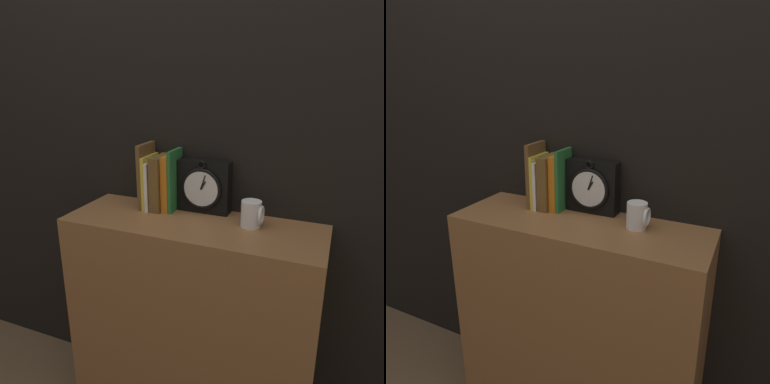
# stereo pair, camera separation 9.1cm
# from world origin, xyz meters

# --- Properties ---
(wall_back) EXTENTS (6.00, 0.05, 2.60)m
(wall_back) POSITION_xyz_m (0.00, 0.19, 1.30)
(wall_back) COLOR black
(wall_back) RESTS_ON ground_plane
(bookshelf) EXTENTS (0.95, 0.33, 0.91)m
(bookshelf) POSITION_xyz_m (0.00, 0.00, 0.46)
(bookshelf) COLOR #936038
(bookshelf) RESTS_ON ground_plane
(clock) EXTENTS (0.20, 0.07, 0.21)m
(clock) POSITION_xyz_m (0.00, 0.12, 1.01)
(clock) COLOR black
(clock) RESTS_ON bookshelf
(book_slot0_brown) EXTENTS (0.02, 0.13, 0.26)m
(book_slot0_brown) POSITION_xyz_m (-0.23, 0.09, 1.04)
(book_slot0_brown) COLOR brown
(book_slot0_brown) RESTS_ON bookshelf
(book_slot1_yellow) EXTENTS (0.01, 0.13, 0.21)m
(book_slot1_yellow) POSITION_xyz_m (-0.22, 0.09, 1.02)
(book_slot1_yellow) COLOR yellow
(book_slot1_yellow) RESTS_ON bookshelf
(book_slot2_white) EXTENTS (0.01, 0.13, 0.19)m
(book_slot2_white) POSITION_xyz_m (-0.20, 0.09, 1.01)
(book_slot2_white) COLOR white
(book_slot2_white) RESTS_ON bookshelf
(book_slot3_brown) EXTENTS (0.04, 0.13, 0.21)m
(book_slot3_brown) POSITION_xyz_m (-0.17, 0.09, 1.02)
(book_slot3_brown) COLOR brown
(book_slot3_brown) RESTS_ON bookshelf
(book_slot4_orange) EXTENTS (0.03, 0.12, 0.22)m
(book_slot4_orange) POSITION_xyz_m (-0.13, 0.10, 1.02)
(book_slot4_orange) COLOR orange
(book_slot4_orange) RESTS_ON bookshelf
(book_slot5_green) EXTENTS (0.01, 0.11, 0.24)m
(book_slot5_green) POSITION_xyz_m (-0.11, 0.10, 1.03)
(book_slot5_green) COLOR #277034
(book_slot5_green) RESTS_ON bookshelf
(mug) EXTENTS (0.08, 0.07, 0.09)m
(mug) POSITION_xyz_m (0.21, 0.05, 0.96)
(mug) COLOR white
(mug) RESTS_ON bookshelf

